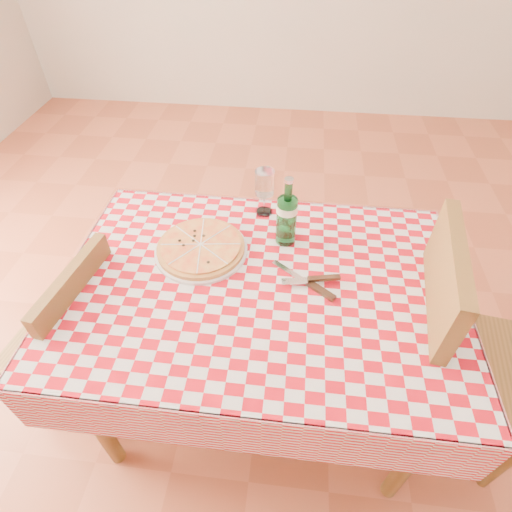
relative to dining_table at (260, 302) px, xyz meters
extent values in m
plane|color=#AD5337|center=(0.00, 0.00, -0.66)|extent=(6.00, 6.00, 0.00)
cube|color=brown|center=(0.00, 0.00, 0.07)|extent=(1.20, 0.80, 0.04)
cylinder|color=brown|center=(-0.54, -0.34, -0.30)|extent=(0.06, 0.06, 0.71)
cylinder|color=brown|center=(0.54, -0.34, -0.30)|extent=(0.06, 0.06, 0.71)
cylinder|color=brown|center=(-0.54, 0.34, -0.30)|extent=(0.06, 0.06, 0.71)
cylinder|color=brown|center=(0.54, 0.34, -0.30)|extent=(0.06, 0.06, 0.71)
cube|color=#B10A17|center=(0.00, 0.00, 0.09)|extent=(1.30, 0.90, 0.01)
cube|color=brown|center=(0.75, -0.05, -0.18)|extent=(0.51, 0.51, 0.04)
cylinder|color=brown|center=(0.53, -0.22, -0.43)|extent=(0.04, 0.04, 0.46)
cylinder|color=brown|center=(0.91, -0.27, -0.43)|extent=(0.04, 0.04, 0.46)
cylinder|color=brown|center=(0.58, 0.17, -0.43)|extent=(0.04, 0.04, 0.46)
cylinder|color=brown|center=(0.96, 0.11, -0.43)|extent=(0.04, 0.04, 0.46)
cube|color=brown|center=(0.54, -0.02, 0.09)|extent=(0.11, 0.45, 0.49)
cube|color=brown|center=(-0.75, -0.08, -0.25)|extent=(0.43, 0.43, 0.04)
cylinder|color=brown|center=(-0.57, 0.06, -0.46)|extent=(0.03, 0.03, 0.39)
cylinder|color=brown|center=(-0.89, 0.11, -0.46)|extent=(0.03, 0.03, 0.39)
cylinder|color=brown|center=(-0.62, -0.26, -0.46)|extent=(0.03, 0.03, 0.39)
cylinder|color=brown|center=(-0.94, -0.21, -0.46)|extent=(0.03, 0.03, 0.39)
cube|color=brown|center=(-0.58, -0.10, -0.03)|extent=(0.09, 0.38, 0.42)
camera|label=1|loc=(0.09, -0.86, 1.07)|focal=28.00mm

